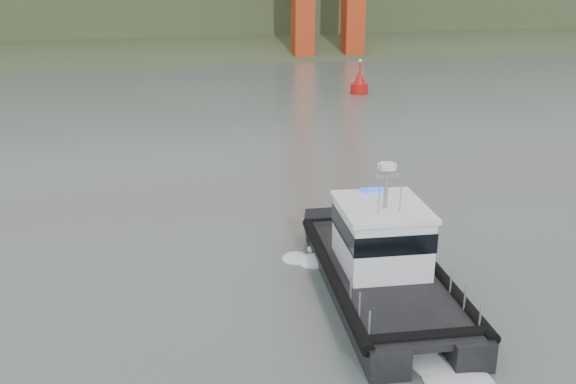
# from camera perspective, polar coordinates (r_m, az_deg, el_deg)

# --- Properties ---
(ground) EXTENTS (400.00, 400.00, 0.00)m
(ground) POSITION_cam_1_polar(r_m,az_deg,el_deg) (26.31, 4.78, -10.77)
(ground) COLOR #4E5D57
(ground) RESTS_ON ground
(patrol_boat) EXTENTS (5.47, 12.55, 5.93)m
(patrol_boat) POSITION_cam_1_polar(r_m,az_deg,el_deg) (27.48, 8.40, -6.05)
(patrol_boat) COLOR black
(patrol_boat) RESTS_ON ground
(nav_buoy) EXTENTS (1.93, 1.93, 4.02)m
(nav_buoy) POSITION_cam_1_polar(r_m,az_deg,el_deg) (72.16, 6.36, 9.50)
(nav_buoy) COLOR #BB120C
(nav_buoy) RESTS_ON ground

